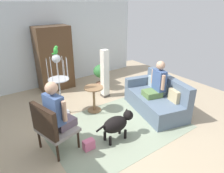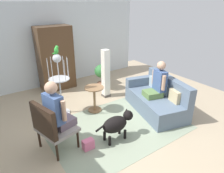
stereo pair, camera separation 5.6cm
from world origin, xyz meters
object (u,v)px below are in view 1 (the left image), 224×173
object	(u,v)px
couch	(156,99)
column_lamp	(105,74)
armchair	(51,126)
person_on_armchair	(56,110)
parrot	(56,50)
armoire_cabinet	(54,59)
person_on_couch	(157,82)
potted_plant	(101,74)
bird_cage_stand	(59,81)
dog	(117,124)
handbag	(89,145)
round_end_table	(94,97)

from	to	relation	value
couch	column_lamp	size ratio (longest dim) A/B	1.35
armchair	person_on_armchair	size ratio (longest dim) A/B	1.07
parrot	armchair	bearing A→B (deg)	-119.63
armoire_cabinet	person_on_armchair	bearing A→B (deg)	-110.69
person_on_couch	potted_plant	xyz separation A→B (m)	(-0.37, 1.88, -0.27)
couch	person_on_armchair	bearing A→B (deg)	178.60
person_on_couch	bird_cage_stand	xyz separation A→B (m)	(-1.93, 1.21, 0.11)
dog	handbag	world-z (taller)	dog
person_on_couch	person_on_armchair	world-z (taller)	person_on_armchair
armchair	dog	world-z (taller)	armchair
armchair	parrot	size ratio (longest dim) A/B	5.24
dog	round_end_table	bearing A→B (deg)	80.15
person_on_couch	round_end_table	distance (m)	1.55
parrot	handbag	world-z (taller)	parrot
parrot	column_lamp	distance (m)	1.65
person_on_armchair	column_lamp	distance (m)	2.31
dog	handbag	xyz separation A→B (m)	(-0.61, 0.05, -0.25)
armchair	potted_plant	xyz separation A→B (m)	(2.22, 1.84, -0.06)
round_end_table	armoire_cabinet	bearing A→B (deg)	96.01
armchair	round_end_table	size ratio (longest dim) A/B	1.52
couch	armchair	xyz separation A→B (m)	(-2.65, 0.02, 0.24)
handbag	potted_plant	bearing A→B (deg)	52.22
person_on_couch	round_end_table	size ratio (longest dim) A/B	1.35
armchair	handbag	size ratio (longest dim) A/B	4.61
column_lamp	potted_plant	bearing A→B (deg)	69.40
person_on_armchair	armoire_cabinet	world-z (taller)	armoire_cabinet
couch	column_lamp	bearing A→B (deg)	113.70
dog	parrot	size ratio (longest dim) A/B	4.63
parrot	armoire_cabinet	world-z (taller)	armoire_cabinet
column_lamp	bird_cage_stand	bearing A→B (deg)	-172.46
person_on_armchair	dog	xyz separation A→B (m)	(1.01, -0.42, -0.45)
armchair	column_lamp	size ratio (longest dim) A/B	0.72
person_on_couch	couch	bearing A→B (deg)	19.98
armchair	person_on_armchair	bearing A→B (deg)	14.33
person_on_armchair	parrot	distance (m)	1.46
round_end_table	dog	size ratio (longest dim) A/B	0.75
potted_plant	person_on_armchair	bearing A→B (deg)	-139.11
couch	armoire_cabinet	size ratio (longest dim) A/B	0.97
bird_cage_stand	armoire_cabinet	xyz separation A→B (m)	(0.51, 1.56, 0.08)
person_on_armchair	handbag	distance (m)	0.89
person_on_armchair	bird_cage_stand	distance (m)	1.24
round_end_table	handbag	bearing A→B (deg)	-125.35
column_lamp	parrot	bearing A→B (deg)	-172.43
round_end_table	couch	bearing A→B (deg)	-33.49
column_lamp	round_end_table	bearing A→B (deg)	-142.13
couch	armchair	distance (m)	2.66
person_on_armchair	round_end_table	xyz separation A→B (m)	(1.22, 0.79, -0.43)
bird_cage_stand	armoire_cabinet	world-z (taller)	armoire_cabinet
person_on_couch	potted_plant	world-z (taller)	person_on_couch
bird_cage_stand	armoire_cabinet	bearing A→B (deg)	72.04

